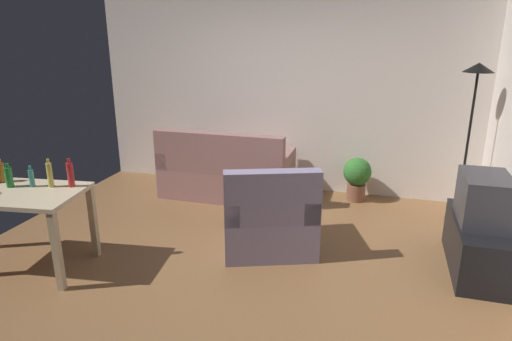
{
  "coord_description": "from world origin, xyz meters",
  "views": [
    {
      "loc": [
        1.32,
        -3.75,
        2.16
      ],
      "look_at": [
        0.1,
        0.5,
        0.75
      ],
      "focal_mm": 31.46,
      "sensor_mm": 36.0,
      "label": 1
    }
  ],
  "objects_px": {
    "couch": "(226,174)",
    "armchair": "(269,219)",
    "bottle_amber": "(1,172)",
    "bottle_tall": "(31,178)",
    "bottle_squat": "(50,175)",
    "tv": "(485,199)",
    "bottle_green": "(9,177)",
    "bottle_red": "(70,174)",
    "potted_plant": "(357,176)",
    "torchiere_lamp": "(474,100)",
    "desk": "(15,202)",
    "tv_stand": "(476,245)"
  },
  "relations": [
    {
      "from": "potted_plant",
      "to": "armchair",
      "type": "xyz_separation_m",
      "value": [
        -0.76,
        -1.62,
        -0.01
      ]
    },
    {
      "from": "torchiere_lamp",
      "to": "bottle_amber",
      "type": "height_order",
      "value": "torchiere_lamp"
    },
    {
      "from": "tv_stand",
      "to": "tv",
      "type": "bearing_deg",
      "value": -90.0
    },
    {
      "from": "bottle_tall",
      "to": "bottle_squat",
      "type": "relative_size",
      "value": 0.75
    },
    {
      "from": "armchair",
      "to": "bottle_tall",
      "type": "bearing_deg",
      "value": 2.18
    },
    {
      "from": "armchair",
      "to": "bottle_tall",
      "type": "xyz_separation_m",
      "value": [
        -2.04,
        -0.85,
        0.52
      ]
    },
    {
      "from": "bottle_amber",
      "to": "bottle_green",
      "type": "distance_m",
      "value": 0.2
    },
    {
      "from": "bottle_amber",
      "to": "bottle_tall",
      "type": "bearing_deg",
      "value": -5.1
    },
    {
      "from": "tv",
      "to": "armchair",
      "type": "bearing_deg",
      "value": 93.89
    },
    {
      "from": "bottle_green",
      "to": "bottle_tall",
      "type": "distance_m",
      "value": 0.2
    },
    {
      "from": "bottle_tall",
      "to": "bottle_red",
      "type": "xyz_separation_m",
      "value": [
        0.35,
        0.1,
        0.03
      ]
    },
    {
      "from": "couch",
      "to": "tv",
      "type": "bearing_deg",
      "value": 157.74
    },
    {
      "from": "couch",
      "to": "desk",
      "type": "xyz_separation_m",
      "value": [
        -1.2,
        -2.31,
        0.34
      ]
    },
    {
      "from": "couch",
      "to": "armchair",
      "type": "height_order",
      "value": "same"
    },
    {
      "from": "desk",
      "to": "bottle_green",
      "type": "xyz_separation_m",
      "value": [
        -0.11,
        0.09,
        0.21
      ]
    },
    {
      "from": "armchair",
      "to": "desk",
      "type": "bearing_deg",
      "value": 4.78
    },
    {
      "from": "tv_stand",
      "to": "desk",
      "type": "xyz_separation_m",
      "value": [
        -4.07,
        -1.13,
        0.41
      ]
    },
    {
      "from": "desk",
      "to": "bottle_tall",
      "type": "distance_m",
      "value": 0.26
    },
    {
      "from": "couch",
      "to": "tv",
      "type": "xyz_separation_m",
      "value": [
        2.88,
        -1.18,
        0.39
      ]
    },
    {
      "from": "bottle_green",
      "to": "bottle_squat",
      "type": "xyz_separation_m",
      "value": [
        0.36,
        0.1,
        0.02
      ]
    },
    {
      "from": "bottle_red",
      "to": "potted_plant",
      "type": "bearing_deg",
      "value": 44.0
    },
    {
      "from": "bottle_red",
      "to": "armchair",
      "type": "bearing_deg",
      "value": 23.7
    },
    {
      "from": "bottle_green",
      "to": "bottle_red",
      "type": "xyz_separation_m",
      "value": [
        0.54,
        0.16,
        0.02
      ]
    },
    {
      "from": "bottle_red",
      "to": "bottle_tall",
      "type": "bearing_deg",
      "value": -163.55
    },
    {
      "from": "torchiere_lamp",
      "to": "bottle_green",
      "type": "relative_size",
      "value": 8.02
    },
    {
      "from": "tv_stand",
      "to": "bottle_squat",
      "type": "height_order",
      "value": "bottle_squat"
    },
    {
      "from": "tv_stand",
      "to": "bottle_squat",
      "type": "relative_size",
      "value": 4.09
    },
    {
      "from": "potted_plant",
      "to": "bottle_green",
      "type": "xyz_separation_m",
      "value": [
        -2.99,
        -2.53,
        0.53
      ]
    },
    {
      "from": "bottle_green",
      "to": "bottle_red",
      "type": "distance_m",
      "value": 0.56
    },
    {
      "from": "desk",
      "to": "torchiere_lamp",
      "type": "bearing_deg",
      "value": 22.0
    },
    {
      "from": "torchiere_lamp",
      "to": "desk",
      "type": "relative_size",
      "value": 1.42
    },
    {
      "from": "bottle_green",
      "to": "bottle_red",
      "type": "bearing_deg",
      "value": 17.0
    },
    {
      "from": "tv",
      "to": "bottle_tall",
      "type": "relative_size",
      "value": 2.98
    },
    {
      "from": "potted_plant",
      "to": "bottle_tall",
      "type": "bearing_deg",
      "value": -138.57
    },
    {
      "from": "couch",
      "to": "bottle_red",
      "type": "relative_size",
      "value": 6.28
    },
    {
      "from": "couch",
      "to": "torchiere_lamp",
      "type": "height_order",
      "value": "torchiere_lamp"
    },
    {
      "from": "potted_plant",
      "to": "bottle_red",
      "type": "distance_m",
      "value": 3.45
    },
    {
      "from": "desk",
      "to": "bottle_amber",
      "type": "bearing_deg",
      "value": 140.62
    },
    {
      "from": "potted_plant",
      "to": "bottle_tall",
      "type": "height_order",
      "value": "bottle_tall"
    },
    {
      "from": "desk",
      "to": "bottle_green",
      "type": "bearing_deg",
      "value": 134.33
    },
    {
      "from": "couch",
      "to": "tv",
      "type": "distance_m",
      "value": 3.14
    },
    {
      "from": "tv",
      "to": "bottle_red",
      "type": "xyz_separation_m",
      "value": [
        -3.65,
        -0.88,
        0.18
      ]
    },
    {
      "from": "tv_stand",
      "to": "bottle_squat",
      "type": "xyz_separation_m",
      "value": [
        -3.82,
        -0.94,
        0.64
      ]
    },
    {
      "from": "desk",
      "to": "tv_stand",
      "type": "bearing_deg",
      "value": 8.25
    },
    {
      "from": "bottle_squat",
      "to": "armchair",
      "type": "bearing_deg",
      "value": 23.28
    },
    {
      "from": "couch",
      "to": "bottle_squat",
      "type": "bearing_deg",
      "value": 66.02
    },
    {
      "from": "bottle_tall",
      "to": "bottle_squat",
      "type": "height_order",
      "value": "bottle_squat"
    },
    {
      "from": "tv",
      "to": "bottle_tall",
      "type": "xyz_separation_m",
      "value": [
        -3.99,
        -0.98,
        0.15
      ]
    },
    {
      "from": "bottle_squat",
      "to": "bottle_green",
      "type": "bearing_deg",
      "value": -164.02
    },
    {
      "from": "tv",
      "to": "bottle_squat",
      "type": "relative_size",
      "value": 2.23
    }
  ]
}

